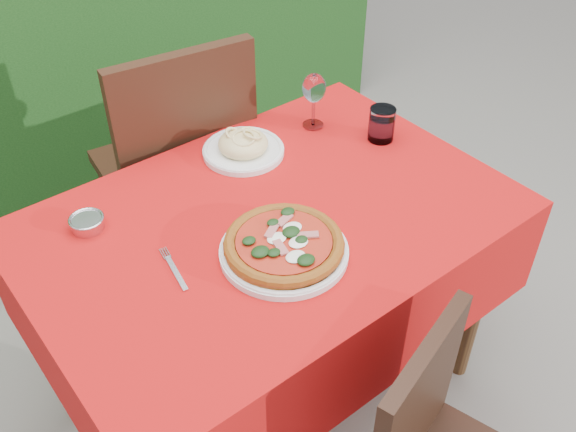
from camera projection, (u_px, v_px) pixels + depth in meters
ground at (274, 386)px, 2.16m from camera, size 60.00×60.00×0.00m
dining_table at (271, 257)px, 1.77m from camera, size 1.26×0.86×0.75m
chair_far at (179, 161)px, 2.16m from camera, size 0.52×0.52×1.02m
pizza_plate at (284, 246)px, 1.54m from camera, size 0.32×0.32×0.06m
pasta_plate at (243, 147)px, 1.88m from camera, size 0.24×0.24×0.07m
water_glass at (381, 126)px, 1.93m from camera, size 0.08×0.08×0.10m
wine_glass at (314, 90)px, 1.94m from camera, size 0.07×0.07×0.18m
fork at (176, 273)px, 1.51m from camera, size 0.05×0.17×0.00m
steel_ramekin at (87, 224)px, 1.63m from camera, size 0.08×0.08×0.03m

